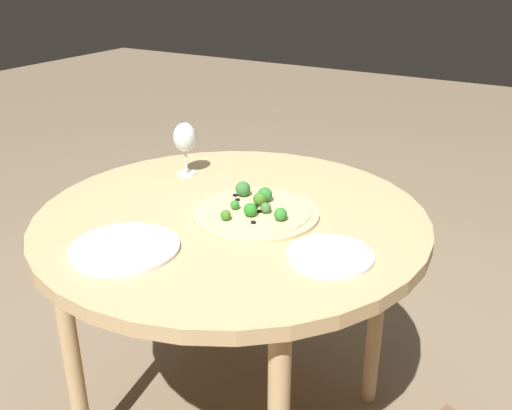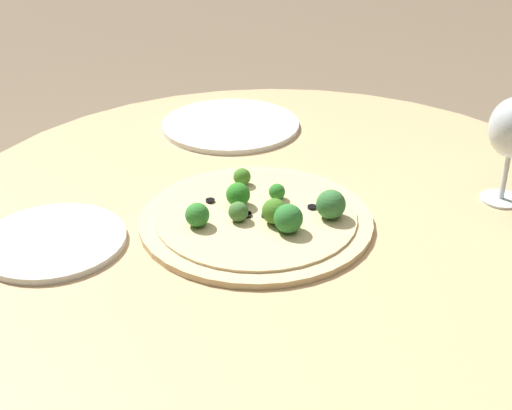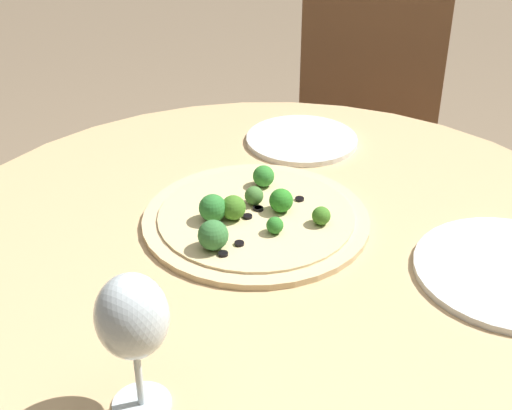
# 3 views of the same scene
# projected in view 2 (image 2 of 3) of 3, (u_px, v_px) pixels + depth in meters

# --- Properties ---
(dining_table) EXTENTS (1.07, 1.07, 0.76)m
(dining_table) POSITION_uv_depth(u_px,v_px,m) (282.00, 246.00, 1.14)
(dining_table) COLOR tan
(dining_table) RESTS_ON ground_plane
(pizza) EXTENTS (0.34, 0.34, 0.06)m
(pizza) POSITION_uv_depth(u_px,v_px,m) (259.00, 217.00, 1.05)
(pizza) COLOR #DBBC89
(pizza) RESTS_ON dining_table
(plate_near) EXTENTS (0.26, 0.26, 0.01)m
(plate_near) POSITION_uv_depth(u_px,v_px,m) (231.00, 125.00, 1.38)
(plate_near) COLOR silver
(plate_near) RESTS_ON dining_table
(plate_far) EXTENTS (0.21, 0.21, 0.01)m
(plate_far) POSITION_uv_depth(u_px,v_px,m) (52.00, 241.00, 1.00)
(plate_far) COLOR silver
(plate_far) RESTS_ON dining_table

